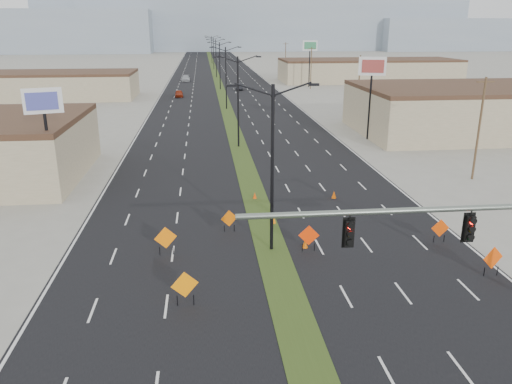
{
  "coord_description": "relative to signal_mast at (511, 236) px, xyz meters",
  "views": [
    {
      "loc": [
        -3.88,
        -15.72,
        12.96
      ],
      "look_at": [
        -0.77,
        13.68,
        3.2
      ],
      "focal_mm": 35.0,
      "sensor_mm": 36.0,
      "label": 1
    }
  ],
  "objects": [
    {
      "name": "median_strip",
      "position": [
        -8.56,
        98.0,
        -4.79
      ],
      "size": [
        2.0,
        400.0,
        0.04
      ],
      "primitive_type": "cube",
      "color": "#324619",
      "rests_on": "ground"
    },
    {
      "name": "streetlight_5",
      "position": [
        -8.56,
        150.0,
        0.63
      ],
      "size": [
        5.15,
        0.24,
        10.02
      ],
      "color": "black",
      "rests_on": "ground"
    },
    {
      "name": "construction_sign_1",
      "position": [
        -14.91,
        9.88,
        -3.72
      ],
      "size": [
        1.32,
        0.41,
        1.81
      ],
      "rotation": [
        0.0,
        0.0,
        0.28
      ],
      "color": "orange",
      "rests_on": "ground"
    },
    {
      "name": "cone_0",
      "position": [
        -6.46,
        10.02,
        -4.49
      ],
      "size": [
        0.37,
        0.37,
        0.61
      ],
      "primitive_type": "cone",
      "rotation": [
        0.0,
        0.0,
        -0.02
      ],
      "color": "#DA5904",
      "rests_on": "ground"
    },
    {
      "name": "car_far",
      "position": [
        -16.6,
        112.12,
        -4.07
      ],
      "size": [
        2.09,
        5.03,
        1.45
      ],
      "primitive_type": "imported",
      "rotation": [
        0.0,
        0.0,
        0.01
      ],
      "color": "#A3A6AC",
      "rests_on": "ground"
    },
    {
      "name": "mesa_center",
      "position": [
        31.44,
        298.0,
        9.21
      ],
      "size": [
        220.0,
        50.0,
        28.0
      ],
      "primitive_type": "cube",
      "color": "#8391A2",
      "rests_on": "ground"
    },
    {
      "name": "road_surface",
      "position": [
        -8.56,
        98.0,
        -4.79
      ],
      "size": [
        25.0,
        400.0,
        0.02
      ],
      "primitive_type": "cube",
      "color": "black",
      "rests_on": "ground"
    },
    {
      "name": "streetlight_4",
      "position": [
        -8.56,
        122.0,
        0.63
      ],
      "size": [
        5.15,
        0.24,
        10.02
      ],
      "color": "black",
      "rests_on": "ground"
    },
    {
      "name": "pole_sign_east_near",
      "position": [
        7.4,
        40.42,
        3.16
      ],
      "size": [
        3.14,
        1.25,
        9.73
      ],
      "rotation": [
        0.0,
        0.0,
        -0.29
      ],
      "color": "black",
      "rests_on": "ground"
    },
    {
      "name": "utility_pole_1",
      "position": [
        11.44,
        58.0,
        -0.12
      ],
      "size": [
        1.6,
        0.2,
        9.0
      ],
      "color": "#4C3823",
      "rests_on": "ground"
    },
    {
      "name": "construction_sign_0",
      "position": [
        -13.61,
        4.01,
        -3.71
      ],
      "size": [
        1.33,
        0.41,
        1.82
      ],
      "rotation": [
        0.0,
        0.0,
        0.27
      ],
      "color": "orange",
      "rests_on": "ground"
    },
    {
      "name": "construction_sign_5",
      "position": [
        2.94,
        5.35,
        -3.76
      ],
      "size": [
        1.28,
        0.34,
        1.74
      ],
      "rotation": [
        0.0,
        0.0,
        0.24
      ],
      "color": "#E44304",
      "rests_on": "ground"
    },
    {
      "name": "construction_sign_3",
      "position": [
        -6.35,
        9.51,
        -3.8
      ],
      "size": [
        1.26,
        0.18,
        1.69
      ],
      "rotation": [
        0.0,
        0.0,
        -0.11
      ],
      "color": "#F33505",
      "rests_on": "ground"
    },
    {
      "name": "building_se_far",
      "position": [
        29.44,
        108.0,
        -2.29
      ],
      "size": [
        44.0,
        16.0,
        5.0
      ],
      "primitive_type": "cube",
      "color": "tan",
      "rests_on": "ground"
    },
    {
      "name": "utility_pole_3",
      "position": [
        11.44,
        128.0,
        -0.12
      ],
      "size": [
        1.6,
        0.2,
        9.0
      ],
      "color": "#4C3823",
      "rests_on": "ground"
    },
    {
      "name": "streetlight_6",
      "position": [
        -8.56,
        178.0,
        0.63
      ],
      "size": [
        5.15,
        0.24,
        10.02
      ],
      "color": "black",
      "rests_on": "ground"
    },
    {
      "name": "building_se_near",
      "position": [
        25.44,
        43.0,
        -2.04
      ],
      "size": [
        36.0,
        18.0,
        5.5
      ],
      "primitive_type": "cube",
      "color": "tan",
      "rests_on": "ground"
    },
    {
      "name": "cone_1",
      "position": [
        -7.83,
        14.18,
        -4.5
      ],
      "size": [
        0.46,
        0.46,
        0.58
      ],
      "primitive_type": "cone",
      "rotation": [
        0.0,
        0.0,
        -0.43
      ],
      "color": "#DE6904",
      "rests_on": "ground"
    },
    {
      "name": "mesa_east",
      "position": [
        171.44,
        288.0,
        4.21
      ],
      "size": [
        160.0,
        50.0,
        18.0
      ],
      "primitive_type": "cube",
      "color": "#8391A2",
      "rests_on": "ground"
    },
    {
      "name": "pole_sign_east_far",
      "position": [
        11.89,
        96.89,
        3.61
      ],
      "size": [
        3.34,
        1.05,
        10.24
      ],
      "rotation": [
        0.0,
        0.0,
        -0.22
      ],
      "color": "black",
      "rests_on": "ground"
    },
    {
      "name": "car_left",
      "position": [
        -17.09,
        82.17,
        -4.13
      ],
      "size": [
        1.81,
        3.99,
        1.33
      ],
      "primitive_type": "imported",
      "rotation": [
        0.0,
        0.0,
        0.06
      ],
      "color": "maroon",
      "rests_on": "ground"
    },
    {
      "name": "streetlight_3",
      "position": [
        -8.56,
        94.0,
        0.63
      ],
      "size": [
        5.15,
        0.24,
        10.02
      ],
      "color": "black",
      "rests_on": "ground"
    },
    {
      "name": "cone_3",
      "position": [
        -8.6,
        19.58,
        -4.52
      ],
      "size": [
        0.42,
        0.42,
        0.54
      ],
      "primitive_type": "cone",
      "rotation": [
        0.0,
        0.0,
        -0.38
      ],
      "color": "#DD4104",
      "rests_on": "ground"
    },
    {
      "name": "streetlight_2",
      "position": [
        -8.56,
        66.0,
        0.63
      ],
      "size": [
        5.15,
        0.24,
        10.02
      ],
      "color": "black",
      "rests_on": "ground"
    },
    {
      "name": "cone_2",
      "position": [
        -2.3,
        19.06,
        -4.48
      ],
      "size": [
        0.46,
        0.46,
        0.62
      ],
      "primitive_type": "cone",
      "rotation": [
        0.0,
        0.0,
        -0.28
      ],
      "color": "#EF5A05",
      "rests_on": "ground"
    },
    {
      "name": "construction_sign_2",
      "position": [
        -10.97,
        13.11,
        -3.91
      ],
      "size": [
        1.1,
        0.35,
        1.51
      ],
      "rotation": [
        0.0,
        0.0,
        0.28
      ],
      "color": "#DA5B04",
      "rests_on": "ground"
    },
    {
      "name": "utility_pole_2",
      "position": [
        11.44,
        93.0,
        -0.12
      ],
      "size": [
        1.6,
        0.2,
        9.0
      ],
      "color": "#4C3823",
      "rests_on": "ground"
    },
    {
      "name": "signal_mast",
      "position": [
        0.0,
        0.0,
        0.0
      ],
      "size": [
        16.3,
        0.6,
        8.0
      ],
      "color": "slate",
      "rests_on": "ground"
    },
    {
      "name": "pole_sign_west",
      "position": [
        -24.42,
        21.4,
        2.24
      ],
      "size": [
        2.8,
        1.21,
        8.68
      ],
      "rotation": [
        0.0,
        0.0,
        0.32
      ],
      "color": "black",
      "rests_on": "ground"
    },
    {
      "name": "building_sw_far",
      "position": [
        -40.56,
        83.0,
        -2.54
      ],
      "size": [
        30.0,
        14.0,
        4.5
      ],
      "primitive_type": "cube",
      "color": "tan",
      "rests_on": "ground"
    },
    {
      "name": "mesa_backdrop",
      "position": [
        -38.56,
        318.0,
        11.21
      ],
      "size": [
        140.0,
        50.0,
        32.0
      ],
      "primitive_type": "cube",
      "color": "#8391A2",
      "rests_on": "ground"
    },
    {
      "name": "streetlight_1",
      "position": [
        -8.56,
        38.0,
        0.63
      ],
      "size": [
        5.15,
        0.24,
        10.02
      ],
      "color": "black",
      "rests_on": "ground"
    },
    {
      "name": "ground",
      "position": [
        -8.56,
        -2.0,
        -4.79
      ],
      "size": [
        600.0,
        600.0,
        0.0
      ],
      "primitive_type": "plane",
      "color": "gray",
      "rests_on": "ground"
    },
    {
      "name": "construction_sign_4",
      "position": [
        2.15,
        9.95,
        -3.88
      ],
      "size": [
        1.17,
        0.05,
        1.56
      ],
      "rotation": [
        0.0,
        0.0,
        -0.01
      ],
      "color": "#D73E04",
      "rests_on": "ground"
    },
    {
      "name": "streetlight_0",
      "position": [
        -8.56,
        10.0,
        0.63
      ],
      "size": [
        5.15,
        0.24,
        10.02
      ],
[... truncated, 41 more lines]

